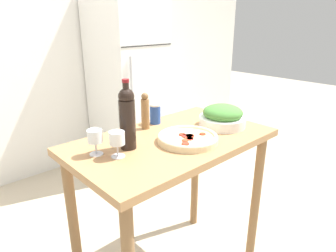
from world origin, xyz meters
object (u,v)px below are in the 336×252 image
(salt_canister, at_px, (155,114))
(homemade_pizza, at_px, (188,138))
(salad_bowl, at_px, (223,117))
(wine_bottle, at_px, (127,117))
(pepper_mill, at_px, (145,112))
(refrigerator, at_px, (127,82))
(wine_glass_near, at_px, (117,140))
(wine_glass_far, at_px, (95,137))

(salt_canister, bearing_deg, homemade_pizza, -101.07)
(salad_bowl, relative_size, homemade_pizza, 0.87)
(salt_canister, bearing_deg, wine_bottle, -150.03)
(wine_bottle, distance_m, pepper_mill, 0.30)
(salad_bowl, bearing_deg, refrigerator, 74.46)
(refrigerator, relative_size, wine_bottle, 5.29)
(wine_glass_near, distance_m, pepper_mill, 0.40)
(homemade_pizza, distance_m, salt_canister, 0.35)
(refrigerator, bearing_deg, wine_glass_far, -129.73)
(refrigerator, xyz_separation_m, homemade_pizza, (-0.78, -1.64, 0.05))
(homemade_pizza, height_order, salt_canister, salt_canister)
(salad_bowl, height_order, homemade_pizza, salad_bowl)
(wine_bottle, distance_m, wine_glass_near, 0.13)
(wine_bottle, bearing_deg, salad_bowl, -10.65)
(homemade_pizza, bearing_deg, salt_canister, 78.93)
(pepper_mill, relative_size, salt_canister, 1.73)
(refrigerator, bearing_deg, wine_bottle, -125.10)
(wine_glass_near, relative_size, salad_bowl, 0.45)
(pepper_mill, distance_m, salad_bowl, 0.46)
(wine_bottle, bearing_deg, homemade_pizza, -27.43)
(wine_glass_near, xyz_separation_m, pepper_mill, (0.34, 0.21, 0.02))
(homemade_pizza, bearing_deg, wine_glass_far, 156.92)
(pepper_mill, xyz_separation_m, salt_canister, (0.10, 0.03, -0.04))
(salad_bowl, bearing_deg, salt_canister, 130.07)
(wine_bottle, distance_m, wine_glass_far, 0.18)
(wine_bottle, relative_size, wine_glass_near, 2.78)
(wine_glass_near, bearing_deg, refrigerator, 53.37)
(refrigerator, distance_m, wine_glass_far, 1.90)
(refrigerator, height_order, salt_canister, refrigerator)
(homemade_pizza, xyz_separation_m, salt_canister, (0.07, 0.34, 0.04))
(wine_glass_far, bearing_deg, salt_canister, 17.33)
(salad_bowl, relative_size, salt_canister, 2.22)
(wine_glass_far, relative_size, salt_canister, 1.01)
(wine_bottle, bearing_deg, pepper_mill, 34.56)
(wine_glass_far, bearing_deg, wine_glass_near, -54.98)
(wine_glass_far, bearing_deg, wine_bottle, -14.76)
(refrigerator, bearing_deg, wine_glass_near, -126.63)
(homemade_pizza, relative_size, salt_canister, 2.56)
(wine_glass_far, bearing_deg, pepper_mill, 17.29)
(wine_bottle, xyz_separation_m, salad_bowl, (0.60, -0.11, -0.10))
(salt_canister, bearing_deg, pepper_mill, -162.54)
(pepper_mill, xyz_separation_m, homemade_pizza, (0.04, -0.31, -0.08))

